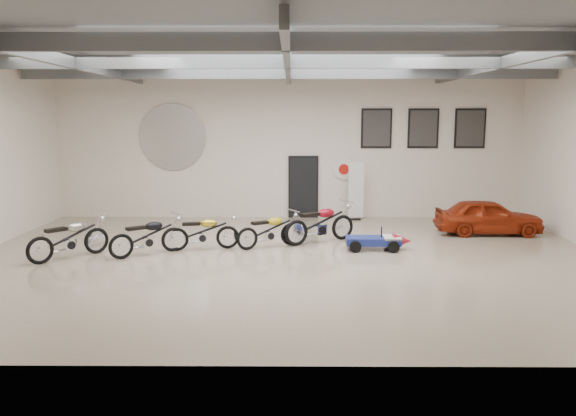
{
  "coord_description": "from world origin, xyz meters",
  "views": [
    {
      "loc": [
        0.1,
        -13.45,
        3.47
      ],
      "look_at": [
        0.0,
        1.2,
        1.1
      ],
      "focal_mm": 35.0,
      "sensor_mm": 36.0,
      "label": 1
    }
  ],
  "objects_px": {
    "motorcycle_gold": "(202,231)",
    "vintage_car": "(488,217)",
    "banner_stand": "(356,192)",
    "motorcycle_black": "(147,235)",
    "motorcycle_yellow": "(269,230)",
    "motorcycle_silver": "(69,237)",
    "go_kart": "(379,238)",
    "motorcycle_red": "(320,222)"
  },
  "relations": [
    {
      "from": "motorcycle_red",
      "to": "go_kart",
      "type": "distance_m",
      "value": 1.75
    },
    {
      "from": "motorcycle_black",
      "to": "motorcycle_yellow",
      "type": "xyz_separation_m",
      "value": [
        3.06,
        0.9,
        -0.03
      ]
    },
    {
      "from": "motorcycle_silver",
      "to": "go_kart",
      "type": "distance_m",
      "value": 7.89
    },
    {
      "from": "motorcycle_silver",
      "to": "motorcycle_red",
      "type": "height_order",
      "value": "motorcycle_red"
    },
    {
      "from": "go_kart",
      "to": "motorcycle_silver",
      "type": "bearing_deg",
      "value": -171.18
    },
    {
      "from": "banner_stand",
      "to": "go_kart",
      "type": "distance_m",
      "value": 4.46
    },
    {
      "from": "motorcycle_black",
      "to": "motorcycle_yellow",
      "type": "relative_size",
      "value": 1.05
    },
    {
      "from": "motorcycle_silver",
      "to": "motorcycle_gold",
      "type": "distance_m",
      "value": 3.3
    },
    {
      "from": "banner_stand",
      "to": "motorcycle_black",
      "type": "bearing_deg",
      "value": -148.31
    },
    {
      "from": "motorcycle_yellow",
      "to": "go_kart",
      "type": "xyz_separation_m",
      "value": [
        2.91,
        -0.26,
        -0.17
      ]
    },
    {
      "from": "motorcycle_black",
      "to": "motorcycle_gold",
      "type": "bearing_deg",
      "value": -12.18
    },
    {
      "from": "motorcycle_black",
      "to": "go_kart",
      "type": "xyz_separation_m",
      "value": [
        5.97,
        0.64,
        -0.2
      ]
    },
    {
      "from": "motorcycle_black",
      "to": "motorcycle_gold",
      "type": "xyz_separation_m",
      "value": [
        1.3,
        0.6,
        -0.02
      ]
    },
    {
      "from": "motorcycle_silver",
      "to": "motorcycle_yellow",
      "type": "distance_m",
      "value": 5.07
    },
    {
      "from": "vintage_car",
      "to": "banner_stand",
      "type": "bearing_deg",
      "value": 59.39
    },
    {
      "from": "motorcycle_black",
      "to": "motorcycle_yellow",
      "type": "height_order",
      "value": "motorcycle_black"
    },
    {
      "from": "motorcycle_yellow",
      "to": "vintage_car",
      "type": "height_order",
      "value": "vintage_car"
    },
    {
      "from": "motorcycle_red",
      "to": "motorcycle_gold",
      "type": "bearing_deg",
      "value": 164.81
    },
    {
      "from": "motorcycle_black",
      "to": "go_kart",
      "type": "height_order",
      "value": "motorcycle_black"
    },
    {
      "from": "banner_stand",
      "to": "motorcycle_silver",
      "type": "distance_m",
      "value": 9.43
    },
    {
      "from": "motorcycle_silver",
      "to": "motorcycle_yellow",
      "type": "bearing_deg",
      "value": -33.48
    },
    {
      "from": "motorcycle_silver",
      "to": "go_kart",
      "type": "height_order",
      "value": "motorcycle_silver"
    },
    {
      "from": "motorcycle_gold",
      "to": "vintage_car",
      "type": "height_order",
      "value": "vintage_car"
    },
    {
      "from": "motorcycle_black",
      "to": "vintage_car",
      "type": "height_order",
      "value": "vintage_car"
    },
    {
      "from": "motorcycle_gold",
      "to": "motorcycle_yellow",
      "type": "relative_size",
      "value": 1.02
    },
    {
      "from": "motorcycle_gold",
      "to": "motorcycle_red",
      "type": "height_order",
      "value": "motorcycle_red"
    },
    {
      "from": "banner_stand",
      "to": "vintage_car",
      "type": "xyz_separation_m",
      "value": [
        3.72,
        -2.34,
        -0.44
      ]
    },
    {
      "from": "motorcycle_red",
      "to": "vintage_car",
      "type": "xyz_separation_m",
      "value": [
        5.11,
        1.23,
        -0.04
      ]
    },
    {
      "from": "go_kart",
      "to": "banner_stand",
      "type": "bearing_deg",
      "value": 92.98
    },
    {
      "from": "motorcycle_gold",
      "to": "go_kart",
      "type": "bearing_deg",
      "value": -11.6
    },
    {
      "from": "banner_stand",
      "to": "motorcycle_red",
      "type": "height_order",
      "value": "banner_stand"
    },
    {
      "from": "motorcycle_black",
      "to": "vintage_car",
      "type": "xyz_separation_m",
      "value": [
        9.56,
        2.71,
        0.02
      ]
    },
    {
      "from": "motorcycle_red",
      "to": "go_kart",
      "type": "xyz_separation_m",
      "value": [
        1.52,
        -0.84,
        -0.26
      ]
    },
    {
      "from": "banner_stand",
      "to": "motorcycle_silver",
      "type": "relative_size",
      "value": 0.93
    },
    {
      "from": "banner_stand",
      "to": "motorcycle_red",
      "type": "distance_m",
      "value": 3.85
    },
    {
      "from": "banner_stand",
      "to": "go_kart",
      "type": "bearing_deg",
      "value": -97.58
    },
    {
      "from": "motorcycle_gold",
      "to": "motorcycle_black",
      "type": "bearing_deg",
      "value": -167.38
    },
    {
      "from": "banner_stand",
      "to": "motorcycle_yellow",
      "type": "bearing_deg",
      "value": -133.04
    },
    {
      "from": "banner_stand",
      "to": "motorcycle_silver",
      "type": "xyz_separation_m",
      "value": [
        -7.7,
        -5.43,
        -0.43
      ]
    },
    {
      "from": "go_kart",
      "to": "vintage_car",
      "type": "relative_size",
      "value": 0.56
    },
    {
      "from": "banner_stand",
      "to": "vintage_car",
      "type": "height_order",
      "value": "banner_stand"
    },
    {
      "from": "motorcycle_red",
      "to": "go_kart",
      "type": "bearing_deg",
      "value": -59.9
    }
  ]
}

